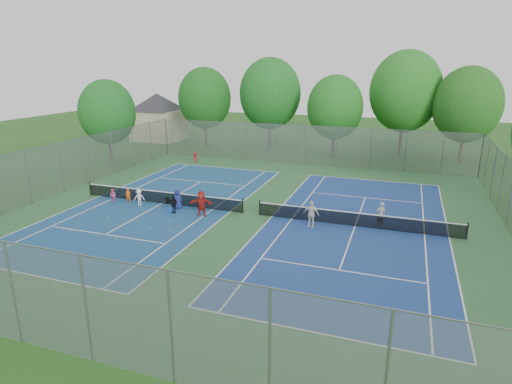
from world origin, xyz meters
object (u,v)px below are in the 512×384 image
net_left (162,198)px  ball_crate (170,210)px  net_right (355,220)px  instructor (381,215)px  ball_hopper (168,200)px

net_left → ball_crate: size_ratio=37.71×
ball_crate → net_right: bearing=7.1°
net_right → instructor: instructor is taller
net_right → ball_crate: net_right is taller
net_right → ball_hopper: 13.60m
net_left → net_right: 14.00m
net_right → ball_hopper: bearing=179.1°
ball_crate → instructor: bearing=7.9°
net_right → ball_crate: bearing=-172.9°
net_right → instructor: (1.47, 0.38, 0.38)m
ball_crate → instructor: (13.90, 1.93, 0.68)m
net_left → ball_hopper: (0.41, 0.21, -0.19)m
net_right → ball_hopper: size_ratio=24.32×
net_left → instructor: bearing=1.4°
net_left → ball_hopper: 0.50m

